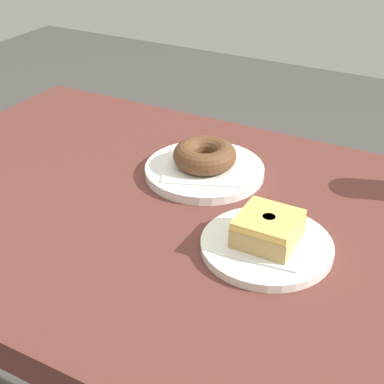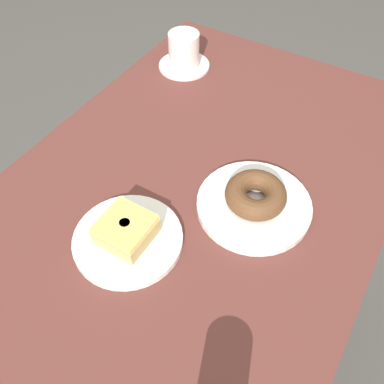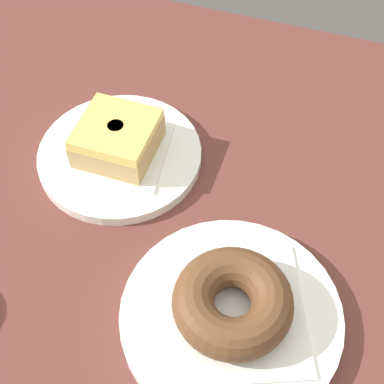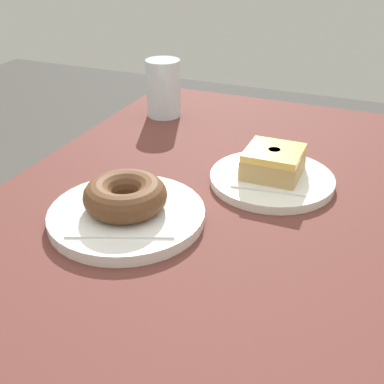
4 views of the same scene
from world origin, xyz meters
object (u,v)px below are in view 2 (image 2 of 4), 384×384
object	(u,v)px
plate_chocolate_ring	(254,205)
donut_chocolate_ring	(256,195)
coffee_cup	(184,52)
plate_glazed_square	(128,240)
donut_glazed_square	(126,230)

from	to	relation	value
plate_chocolate_ring	donut_chocolate_ring	distance (m)	0.03
plate_chocolate_ring	coffee_cup	world-z (taller)	coffee_cup
plate_glazed_square	coffee_cup	bearing A→B (deg)	21.43
donut_chocolate_ring	coffee_cup	distance (m)	0.48
plate_glazed_square	donut_glazed_square	distance (m)	0.03
plate_chocolate_ring	donut_chocolate_ring	bearing A→B (deg)	180.00
plate_glazed_square	coffee_cup	size ratio (longest dim) A/B	1.47
donut_glazed_square	donut_chocolate_ring	size ratio (longest dim) A/B	0.75
plate_glazed_square	donut_glazed_square	world-z (taller)	donut_glazed_square
donut_glazed_square	donut_chocolate_ring	world-z (taller)	same
donut_chocolate_ring	coffee_cup	world-z (taller)	coffee_cup
plate_chocolate_ring	donut_glazed_square	bearing A→B (deg)	139.42
plate_glazed_square	donut_glazed_square	size ratio (longest dim) A/B	2.27
donut_glazed_square	plate_glazed_square	bearing A→B (deg)	0.00
donut_glazed_square	coffee_cup	xyz separation A→B (m)	(0.51, 0.20, 0.00)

